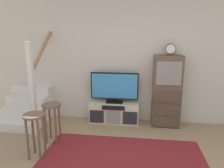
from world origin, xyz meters
name	(u,v)px	position (x,y,z in m)	size (l,w,h in m)	color
back_wall	(129,61)	(0.00, 2.46, 1.35)	(6.40, 0.12, 2.70)	beige
area_rug	(121,166)	(0.00, 0.60, 0.01)	(2.60, 1.80, 0.01)	maroon
media_console	(114,113)	(-0.30, 2.19, 0.23)	(1.07, 0.38, 0.46)	beige
television	(114,87)	(-0.30, 2.22, 0.81)	(1.03, 0.22, 0.67)	black
side_cabinet	(167,91)	(0.80, 2.20, 0.75)	(0.58, 0.38, 1.51)	brown
desk_clock	(170,49)	(0.83, 2.19, 1.63)	(0.21, 0.08, 0.24)	#4C3823
staircase	(32,103)	(-2.24, 2.20, 0.37)	(1.00, 1.36, 2.20)	silver
bar_stool_near	(35,126)	(-1.36, 0.69, 0.54)	(0.34, 0.34, 0.73)	brown
bar_stool_far	(52,114)	(-1.31, 1.21, 0.53)	(0.34, 0.34, 0.72)	brown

